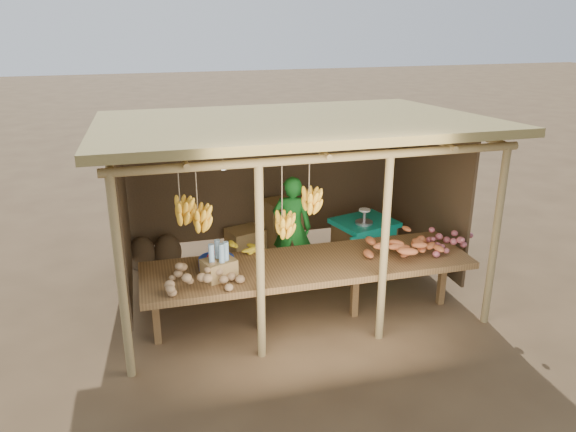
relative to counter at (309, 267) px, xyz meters
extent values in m
plane|color=brown|center=(0.00, 0.95, -0.74)|extent=(60.00, 60.00, 0.00)
cylinder|color=olive|center=(-2.10, -0.55, 0.36)|extent=(0.09, 0.09, 2.20)
cylinder|color=olive|center=(2.10, -0.55, 0.36)|extent=(0.09, 0.09, 2.20)
cylinder|color=olive|center=(-2.10, 2.45, 0.36)|extent=(0.09, 0.09, 2.20)
cylinder|color=olive|center=(2.10, 2.45, 0.36)|extent=(0.09, 0.09, 2.20)
cylinder|color=olive|center=(-0.70, -0.55, 0.36)|extent=(0.09, 0.09, 2.20)
cylinder|color=olive|center=(0.70, -0.55, 0.36)|extent=(0.09, 0.09, 2.20)
cylinder|color=olive|center=(0.00, -0.55, 1.46)|extent=(4.40, 0.09, 0.09)
cylinder|color=olive|center=(0.00, 2.45, 1.46)|extent=(4.40, 0.09, 0.09)
cube|color=olive|center=(0.00, 0.95, 1.55)|extent=(4.70, 3.50, 0.28)
cube|color=#483621|center=(0.00, 2.43, 0.47)|extent=(4.20, 0.04, 1.98)
cube|color=#483621|center=(-2.08, 1.15, 0.47)|extent=(0.04, 2.40, 1.98)
cube|color=#483621|center=(2.08, 1.15, 0.47)|extent=(0.04, 2.40, 1.98)
cube|color=brown|center=(0.00, 0.00, 0.02)|extent=(3.90, 1.05, 0.08)
cube|color=brown|center=(-1.80, 0.00, -0.38)|extent=(0.08, 0.08, 0.72)
cube|color=brown|center=(-0.60, 0.00, -0.38)|extent=(0.08, 0.08, 0.72)
cube|color=brown|center=(0.60, 0.00, -0.38)|extent=(0.08, 0.08, 0.72)
cube|color=brown|center=(1.80, 0.00, -0.38)|extent=(0.08, 0.08, 0.72)
cylinder|color=navy|center=(-1.07, 0.10, 0.13)|extent=(0.41, 0.41, 0.14)
cube|color=olive|center=(-1.08, -0.12, 0.17)|extent=(0.42, 0.37, 0.22)
imported|color=#1B7A24|center=(0.14, 1.27, 0.01)|extent=(0.63, 0.51, 1.49)
cube|color=brown|center=(1.23, 1.27, -0.40)|extent=(0.88, 0.80, 0.68)
cube|color=#0C8A77|center=(1.23, 1.27, -0.02)|extent=(0.98, 0.90, 0.07)
cube|color=olive|center=(0.22, 2.15, -0.51)|extent=(0.63, 0.55, 0.42)
cube|color=olive|center=(0.22, 2.15, -0.08)|extent=(0.63, 0.55, 0.42)
cube|color=olive|center=(-0.36, 2.15, -0.51)|extent=(0.63, 0.55, 0.42)
ellipsoid|color=#483621|center=(-1.92, 2.15, -0.50)|extent=(0.41, 0.41, 0.56)
ellipsoid|color=#483621|center=(-1.55, 2.15, -0.50)|extent=(0.41, 0.41, 0.56)
camera|label=1|loc=(-1.79, -5.76, 2.85)|focal=35.00mm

